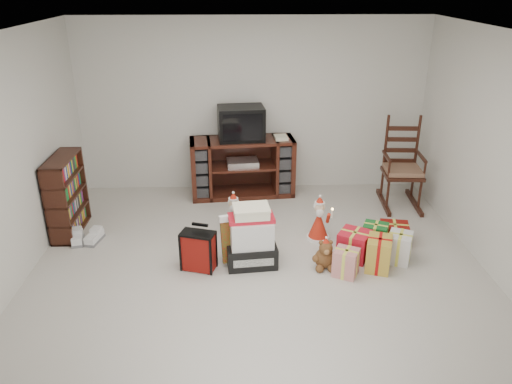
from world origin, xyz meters
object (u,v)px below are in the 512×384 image
tv_stand (242,167)px  red_suitcase (198,251)px  bookshelf (67,197)px  gift_cluster (375,247)px  teddy_bear (325,256)px  sneaker_pair (86,238)px  rocking_chair (401,174)px  mrs_claus_figurine (234,218)px  gift_pile (251,240)px  crt_television (241,123)px  santa_figurine (319,223)px

tv_stand → red_suitcase: (-0.50, -2.06, -0.20)m
tv_stand → bookshelf: bearing=-158.7°
bookshelf → gift_cluster: bearing=-12.1°
teddy_bear → bookshelf: bearing=162.4°
bookshelf → sneaker_pair: (0.26, -0.29, -0.42)m
bookshelf → rocking_chair: size_ratio=0.77×
mrs_claus_figurine → rocking_chair: bearing=20.1°
gift_pile → crt_television: (-0.09, 1.96, 0.78)m
rocking_chair → crt_television: bearing=174.2°
gift_pile → crt_television: 2.11m
bookshelf → mrs_claus_figurine: size_ratio=1.77×
gift_cluster → crt_television: (-1.50, 1.88, 0.94)m
gift_pile → sneaker_pair: (-2.00, 0.56, -0.25)m
rocking_chair → gift_cluster: 1.69m
santa_figurine → crt_television: bearing=123.3°
santa_figurine → sneaker_pair: 2.84m
mrs_claus_figurine → bookshelf: bearing=176.3°
tv_stand → sneaker_pair: 2.40m
santa_figurine → sneaker_pair: (-2.83, 0.02, -0.17)m
bookshelf → red_suitcase: bookshelf is taller
tv_stand → gift_pile: (0.08, -1.96, -0.12)m
red_suitcase → crt_television: (0.49, 2.06, 0.85)m
bookshelf → mrs_claus_figurine: bookshelf is taller
bookshelf → teddy_bear: size_ratio=2.94×
rocking_chair → gift_cluster: rocking_chair is taller
red_suitcase → sneaker_pair: (-1.42, 0.66, -0.17)m
red_suitcase → mrs_claus_figurine: 0.91m
teddy_bear → mrs_claus_figurine: bearing=140.3°
santa_figurine → mrs_claus_figurine: santa_figurine is taller
rocking_chair → mrs_claus_figurine: bearing=-156.0°
bookshelf → gift_cluster: bookshelf is taller
mrs_claus_figurine → gift_cluster: 1.74m
gift_cluster → gift_pile: bearing=-177.1°
crt_television → red_suitcase: bearing=-108.9°
bookshelf → tv_stand: bearing=26.8°
teddy_bear → gift_cluster: bearing=17.1°
rocking_chair → crt_television: size_ratio=1.89×
mrs_claus_figurine → sneaker_pair: size_ratio=1.41×
gift_pile → santa_figurine: 1.00m
tv_stand → rocking_chair: rocking_chair is taller
sneaker_pair → gift_cluster: bearing=-11.2°
mrs_claus_figurine → teddy_bear: bearing=-39.7°
tv_stand → teddy_bear: size_ratio=4.54×
gift_cluster → mrs_claus_figurine: bearing=158.0°
teddy_bear → mrs_claus_figurine: size_ratio=0.60×
santa_figurine → gift_pile: bearing=-146.8°
teddy_bear → red_suitcase: bearing=179.5°
teddy_bear → gift_cluster: size_ratio=0.29×
tv_stand → red_suitcase: 2.13m
tv_stand → gift_pile: 1.96m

